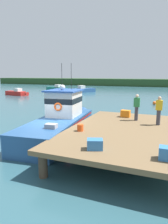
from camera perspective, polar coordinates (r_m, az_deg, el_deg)
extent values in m
plane|color=#2D5660|center=(13.01, -9.50, -7.74)|extent=(200.00, 200.00, 0.00)
cylinder|color=#4C3D2D|center=(8.50, -11.40, -14.36)|extent=(0.36, 0.36, 1.00)
cylinder|color=#4C3D2D|center=(15.63, 5.33, -2.63)|extent=(0.36, 0.36, 1.00)
cube|color=brown|center=(11.03, 12.20, -5.21)|extent=(6.00, 9.00, 0.20)
cube|color=#285184|center=(13.33, -7.25, -4.76)|extent=(3.37, 8.23, 1.10)
cone|color=#285184|center=(17.82, -1.13, -0.78)|extent=(1.29, 1.91, 1.10)
cube|color=#A31919|center=(13.22, -7.30, -2.88)|extent=(3.37, 8.07, 0.12)
cube|color=#285184|center=(13.18, -7.32, -2.20)|extent=(3.41, 8.23, 0.12)
cube|color=silver|center=(14.12, -5.50, 2.15)|extent=(2.13, 2.40, 1.80)
cube|color=black|center=(14.08, -5.52, 3.42)|extent=(2.15, 2.42, 0.36)
cube|color=#2D56A8|center=(14.02, -5.57, 6.00)|extent=(2.40, 2.72, 0.10)
sphere|color=white|center=(13.72, -6.04, 6.85)|extent=(0.36, 0.36, 0.36)
cylinder|color=black|center=(14.57, -6.22, 9.90)|extent=(0.03, 0.03, 1.80)
cylinder|color=black|center=(14.32, -3.58, 9.93)|extent=(0.03, 0.03, 1.80)
cube|color=#939399|center=(10.99, -9.16, -4.20)|extent=(0.64, 0.50, 0.36)
torus|color=orange|center=(10.94, -15.00, -5.14)|extent=(0.62, 0.62, 0.12)
torus|color=#EA5119|center=(13.08, -7.30, 1.44)|extent=(0.55, 0.16, 0.54)
cube|color=#3370B2|center=(7.93, 3.05, -8.99)|extent=(0.72, 0.62, 0.40)
cube|color=#3370B2|center=(7.54, 22.47, -10.70)|extent=(0.60, 0.44, 0.45)
cube|color=orange|center=(14.02, 11.53, -0.44)|extent=(0.62, 0.47, 0.46)
cylinder|color=#E04C19|center=(10.38, -1.04, -4.41)|extent=(0.32, 0.32, 0.34)
cylinder|color=#383842|center=(13.10, 14.42, -0.44)|extent=(0.22, 0.22, 0.86)
cube|color=#287F47|center=(12.99, 14.56, 2.64)|extent=(0.36, 0.22, 0.56)
sphere|color=beige|center=(12.94, 14.64, 4.35)|extent=(0.20, 0.20, 0.20)
cylinder|color=#383842|center=(12.29, 20.07, -1.46)|extent=(0.22, 0.22, 0.86)
cube|color=gold|center=(12.17, 20.28, 1.81)|extent=(0.36, 0.22, 0.56)
sphere|color=tan|center=(12.12, 20.40, 3.63)|extent=(0.20, 0.20, 0.20)
cube|color=#285184|center=(46.22, 0.20, 6.09)|extent=(4.04, 4.98, 0.90)
cone|color=#285184|center=(44.55, -3.09, 5.90)|extent=(1.43, 1.52, 0.90)
cube|color=silver|center=(45.68, -0.70, 7.02)|extent=(1.73, 1.72, 0.67)
cube|color=red|center=(41.96, -18.61, 5.01)|extent=(4.48, 2.00, 0.79)
cone|color=red|center=(39.96, -16.05, 4.89)|extent=(1.19, 0.94, 0.79)
cube|color=silver|center=(41.34, -17.97, 5.93)|extent=(1.23, 1.25, 0.59)
cube|color=#196B5B|center=(52.06, -8.01, 6.46)|extent=(4.88, 2.16, 0.86)
cone|color=#196B5B|center=(50.29, -5.36, 6.38)|extent=(1.29, 1.02, 0.86)
cube|color=silver|center=(51.51, -7.31, 7.27)|extent=(1.34, 1.36, 0.64)
sphere|color=#EA5B19|center=(44.71, -3.94, 5.57)|extent=(0.37, 0.37, 0.37)
sphere|color=#EA5B19|center=(28.96, 19.06, 2.40)|extent=(0.47, 0.47, 0.47)
cube|color=#284723|center=(72.84, 17.05, 7.86)|extent=(120.00, 8.00, 2.40)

